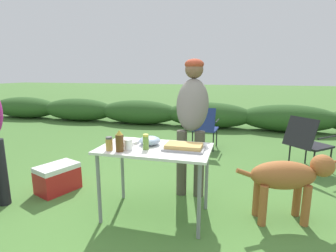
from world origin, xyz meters
The scene contains 15 objects.
ground_plane centered at (0.00, 0.00, 0.00)m, with size 60.00×60.00×0.00m, color #477533.
shrub_hedge centered at (0.00, 4.66, 0.34)m, with size 14.40×0.90×0.68m.
folding_table centered at (0.00, 0.00, 0.66)m, with size 1.10×0.64×0.74m.
food_tray centered at (0.29, 0.00, 0.77)m, with size 0.39×0.24×0.06m.
plate_stack centered at (-0.33, 0.10, 0.75)m, with size 0.25×0.25×0.03m, color white.
mixing_bowl centered at (-0.08, 0.08, 0.78)m, with size 0.22×0.22×0.09m, color #99B2CC.
paper_cup_stack centered at (-0.22, -0.15, 0.79)m, with size 0.08×0.08×0.10m, color white.
spice_jar centered at (-0.39, -0.21, 0.80)m, with size 0.07×0.07×0.13m.
beer_bottle centered at (-0.28, -0.22, 0.84)m, with size 0.08×0.08×0.21m.
relish_jar centered at (-0.06, -0.09, 0.81)m, with size 0.06×0.06×0.15m.
standing_person_in_gray_fleece centered at (0.25, 0.68, 1.01)m, with size 0.41×0.52×1.63m.
dog centered at (1.30, 0.26, 0.46)m, with size 1.00×0.43×0.69m.
camp_chair_green_behind_table centered at (0.17, 2.52, 0.47)m, with size 0.51×0.62×0.83m.
camp_chair_near_hedge centered at (1.79, 1.80, 0.47)m, with size 0.75×0.74×0.83m.
cooler_box centered at (-1.37, 0.24, 0.17)m, with size 0.47×0.56×0.34m.
Camera 1 is at (0.78, -2.38, 1.47)m, focal length 28.00 mm.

